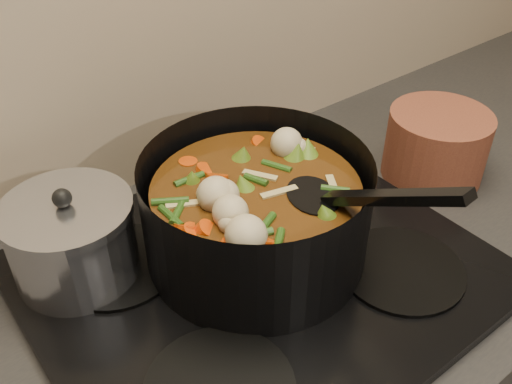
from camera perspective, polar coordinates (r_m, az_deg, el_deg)
stovetop at (r=0.84m, az=0.26°, el=-8.06°), size 0.62×0.54×0.03m
stockpot at (r=0.81m, az=0.05°, el=-2.16°), size 0.35×0.45×0.24m
saucepan at (r=0.83m, az=-17.85°, el=-4.57°), size 0.18×0.18×0.15m
terracotta_crock at (r=1.06m, az=17.55°, el=4.45°), size 0.22×0.22×0.12m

